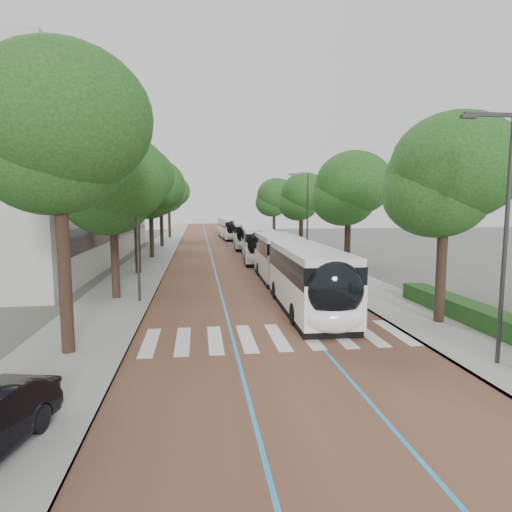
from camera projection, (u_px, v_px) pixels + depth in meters
The scene contains 21 objects.
ground at pixel (277, 346), 16.12m from camera, with size 160.00×160.00×0.00m, color #51544C.
road at pixel (221, 246), 55.49m from camera, with size 11.00×140.00×0.02m, color brown.
sidewalk_left at pixel (162, 246), 54.48m from camera, with size 4.00×140.00×0.12m, color gray.
sidewalk_right at pixel (278, 245), 56.48m from camera, with size 4.00×140.00×0.12m, color gray.
kerb_left at pixel (177, 246), 54.74m from camera, with size 0.20×140.00×0.14m, color gray.
kerb_right at pixel (264, 245), 56.22m from camera, with size 0.20×140.00×0.14m, color gray.
zebra_crossing at pixel (278, 337), 17.13m from camera, with size 10.55×3.60×0.01m.
lane_line_left at pixel (209, 246), 55.27m from camera, with size 0.12×126.00×0.01m, color #2990D0.
lane_line_right at pixel (233, 246), 55.70m from camera, with size 0.12×126.00×0.01m, color #2990D0.
office_building at pixel (20, 187), 40.27m from camera, with size 18.11×40.00×14.00m.
hedge at pixel (499, 323), 17.27m from camera, with size 1.20×14.00×0.80m, color #1E4116.
streetlight_near at pixel (502, 220), 13.48m from camera, with size 1.82×0.20×8.00m.
streetlight_far at pixel (305, 210), 38.09m from camera, with size 1.82×0.20×8.00m.
lamp_post_left at pixel (137, 227), 22.70m from camera, with size 0.14×0.14×8.00m, color #313134.
trees_left at pixel (148, 190), 40.01m from camera, with size 6.21×60.98×9.95m.
trees_right at pixel (318, 195), 37.79m from camera, with size 5.45×47.45×8.62m.
lead_bus at pixel (293, 268), 24.87m from camera, with size 2.96×18.45×3.20m.
bus_queued_0 at pixel (256, 243), 41.23m from camera, with size 3.33×12.54×3.20m.
bus_queued_1 at pixel (244, 235), 53.57m from camera, with size 3.17×12.51×3.20m.
bus_queued_2 at pixel (230, 229), 66.90m from camera, with size 3.06×12.50×3.20m.
bus_queued_3 at pixel (226, 225), 79.38m from camera, with size 2.57×12.40×3.20m.
Camera 1 is at (-2.88, -15.36, 5.27)m, focal length 30.00 mm.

